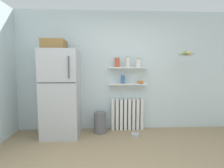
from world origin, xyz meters
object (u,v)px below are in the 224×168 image
storage_jar_2 (139,63)px  radiator (127,114)px  storage_jar_0 (117,62)px  storage_jar_1 (128,62)px  pet_food_bowl (135,135)px  hanging_fruit_basket (186,54)px  refrigerator (61,91)px  trash_bin (100,122)px  vase (123,79)px  shelf_bowl (140,82)px

storage_jar_2 → radiator: bearing=172.6°
storage_jar_0 → storage_jar_1: bearing=0.0°
pet_food_bowl → hanging_fruit_basket: 1.93m
refrigerator → storage_jar_1: refrigerator is taller
radiator → storage_jar_0: bearing=-172.6°
storage_jar_1 → trash_bin: bearing=-166.5°
storage_jar_1 → radiator: bearing=90.0°
radiator → pet_food_bowl: size_ratio=3.91×
refrigerator → storage_jar_1: size_ratio=8.43×
storage_jar_1 → trash_bin: 1.42m
pet_food_bowl → storage_jar_0: bearing=133.1°
refrigerator → trash_bin: 1.04m
refrigerator → vase: (1.27, 0.24, 0.22)m
storage_jar_0 → hanging_fruit_basket: (1.37, -0.30, 0.16)m
storage_jar_0 → storage_jar_2: bearing=0.0°
storage_jar_0 → trash_bin: storage_jar_0 is taller
vase → hanging_fruit_basket: (1.24, -0.30, 0.53)m
storage_jar_0 → vase: 0.39m
refrigerator → pet_food_bowl: 1.74m
vase → pet_food_bowl: size_ratio=0.99×
radiator → storage_jar_1: size_ratio=3.11×
storage_jar_2 → pet_food_bowl: 1.51m
refrigerator → pet_food_bowl: refrigerator is taller
refrigerator → trash_bin: bearing=7.0°
refrigerator → storage_jar_1: 1.52m
storage_jar_2 → hanging_fruit_basket: (0.90, -0.30, 0.17)m
storage_jar_2 → trash_bin: storage_jar_2 is taller
storage_jar_1 → hanging_fruit_basket: bearing=-14.6°
storage_jar_2 → storage_jar_0: bearing=-180.0°
shelf_bowl → pet_food_bowl: shelf_bowl is taller
radiator → trash_bin: bearing=-163.8°
refrigerator → vase: refrigerator is taller
shelf_bowl → trash_bin: bearing=-170.7°
trash_bin → storage_jar_1: bearing=13.5°
storage_jar_0 → storage_jar_2: 0.46m
trash_bin → pet_food_bowl: size_ratio=2.44×
shelf_bowl → pet_food_bowl: 1.11m
refrigerator → vase: 1.31m
storage_jar_1 → shelf_bowl: size_ratio=1.61×
storage_jar_1 → vase: size_ratio=1.28×
storage_jar_0 → storage_jar_1: storage_jar_1 is taller
vase → trash_bin: (-0.49, -0.14, -0.90)m
shelf_bowl → storage_jar_0: bearing=180.0°
radiator → hanging_fruit_basket: 1.76m
vase → storage_jar_0: bearing=180.0°
radiator → vase: 0.79m
storage_jar_0 → pet_food_bowl: (0.34, -0.37, -1.47)m
pet_food_bowl → vase: bearing=120.8°
refrigerator → hanging_fruit_basket: bearing=-1.3°
storage_jar_1 → vase: (-0.11, 0.00, -0.38)m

